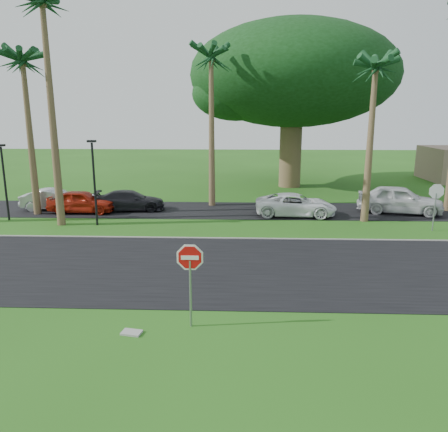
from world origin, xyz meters
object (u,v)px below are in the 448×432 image
(car_dark, at_px, (130,201))
(stop_sign_near, at_px, (190,268))
(car_red, at_px, (82,202))
(car_silver, at_px, (54,200))
(stop_sign_far, at_px, (436,198))
(car_minivan, at_px, (296,205))
(car_pickup, at_px, (400,200))

(car_dark, bearing_deg, stop_sign_near, -166.24)
(car_red, bearing_deg, car_silver, 70.00)
(stop_sign_far, bearing_deg, car_red, -9.86)
(car_silver, distance_m, car_minivan, 15.19)
(stop_sign_near, height_order, car_pickup, stop_sign_near)
(car_red, bearing_deg, car_pickup, -88.17)
(car_pickup, bearing_deg, car_silver, 103.49)
(stop_sign_far, relative_size, car_minivan, 0.55)
(stop_sign_far, bearing_deg, stop_sign_near, 43.73)
(stop_sign_near, distance_m, car_dark, 16.23)
(car_red, relative_size, car_pickup, 0.82)
(stop_sign_far, relative_size, car_red, 0.64)
(car_minivan, bearing_deg, car_red, 91.85)
(stop_sign_far, bearing_deg, car_silver, -10.86)
(stop_sign_near, height_order, car_silver, stop_sign_near)
(stop_sign_near, height_order, car_red, stop_sign_near)
(car_silver, distance_m, car_red, 2.21)
(car_dark, bearing_deg, car_pickup, -96.84)
(stop_sign_far, height_order, car_dark, stop_sign_far)
(car_silver, bearing_deg, stop_sign_far, -102.69)
(stop_sign_far, height_order, car_minivan, stop_sign_far)
(stop_sign_near, bearing_deg, car_red, 120.07)
(car_silver, distance_m, car_dark, 4.88)
(stop_sign_near, bearing_deg, stop_sign_far, 43.73)
(stop_sign_far, xyz_separation_m, car_silver, (-21.94, 4.21, -1.11))
(car_dark, bearing_deg, stop_sign_far, -110.18)
(car_silver, bearing_deg, stop_sign_near, -147.36)
(car_red, distance_m, car_pickup, 19.53)
(stop_sign_near, bearing_deg, car_pickup, 53.47)
(car_dark, relative_size, car_pickup, 0.87)
(stop_sign_near, xyz_separation_m, stop_sign_far, (11.50, 11.00, 0.00))
(stop_sign_far, height_order, car_red, stop_sign_far)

